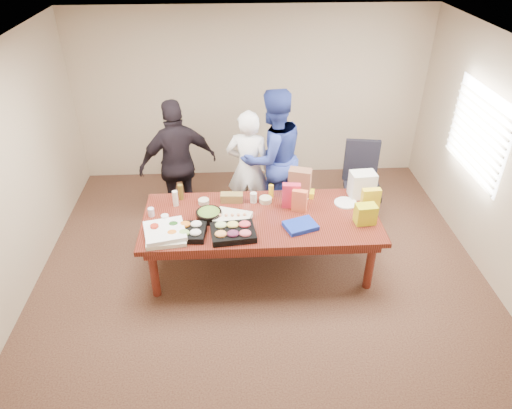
{
  "coord_description": "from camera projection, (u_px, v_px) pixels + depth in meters",
  "views": [
    {
      "loc": [
        -0.3,
        -4.57,
        3.87
      ],
      "look_at": [
        -0.05,
        0.1,
        0.86
      ],
      "focal_mm": 32.8,
      "sensor_mm": 36.0,
      "label": 1
    }
  ],
  "objects": [
    {
      "name": "banana_bunch",
      "position": [
        305.0,
        193.0,
        5.93
      ],
      "size": [
        0.26,
        0.19,
        0.08
      ],
      "primitive_type": "cube",
      "rotation": [
        0.0,
        0.0,
        -0.26
      ],
      "color": "yellow",
      "rests_on": "conference_table"
    },
    {
      "name": "window_panel",
      "position": [
        478.0,
        133.0,
        5.77
      ],
      "size": [
        0.03,
        1.4,
        1.1
      ],
      "primitive_type": "cube",
      "color": "white",
      "rests_on": "wall_right"
    },
    {
      "name": "window_blinds",
      "position": [
        475.0,
        133.0,
        5.76
      ],
      "size": [
        0.04,
        1.36,
        1.0
      ],
      "primitive_type": "cube",
      "color": "beige",
      "rests_on": "wall_right"
    },
    {
      "name": "floor",
      "position": [
        261.0,
        266.0,
        5.96
      ],
      "size": [
        5.5,
        5.0,
        0.02
      ],
      "primitive_type": "cube",
      "color": "#47301E",
      "rests_on": "ground"
    },
    {
      "name": "dip_bowl_b",
      "position": [
        204.0,
        201.0,
        5.78
      ],
      "size": [
        0.16,
        0.16,
        0.05
      ],
      "primitive_type": "cylinder",
      "rotation": [
        0.0,
        0.0,
        -0.16
      ],
      "color": "beige",
      "rests_on": "conference_table"
    },
    {
      "name": "ranch_bottle",
      "position": [
        175.0,
        198.0,
        5.71
      ],
      "size": [
        0.07,
        0.07,
        0.2
      ],
      "primitive_type": "cylinder",
      "rotation": [
        0.0,
        0.0,
        0.11
      ],
      "color": "silver",
      "rests_on": "conference_table"
    },
    {
      "name": "veggie_tray",
      "position": [
        185.0,
        232.0,
        5.23
      ],
      "size": [
        0.49,
        0.4,
        0.07
      ],
      "primitive_type": "cube",
      "rotation": [
        0.0,
        0.0,
        -0.08
      ],
      "color": "black",
      "rests_on": "conference_table"
    },
    {
      "name": "plate_b",
      "position": [
        301.0,
        196.0,
        5.94
      ],
      "size": [
        0.24,
        0.24,
        0.01
      ],
      "primitive_type": "cylinder",
      "rotation": [
        0.0,
        0.0,
        0.1
      ],
      "color": "white",
      "rests_on": "conference_table"
    },
    {
      "name": "dressing_bottle",
      "position": [
        181.0,
        192.0,
        5.83
      ],
      "size": [
        0.08,
        0.08,
        0.2
      ],
      "primitive_type": "cylinder",
      "rotation": [
        0.0,
        0.0,
        0.31
      ],
      "color": "brown",
      "rests_on": "conference_table"
    },
    {
      "name": "person_left",
      "position": [
        178.0,
        164.0,
        6.34
      ],
      "size": [
        1.15,
        0.78,
        1.82
      ],
      "primitive_type": "imported",
      "rotation": [
        0.0,
        0.0,
        3.49
      ],
      "color": "black",
      "rests_on": "floor"
    },
    {
      "name": "bread_loaf",
      "position": [
        232.0,
        198.0,
        5.81
      ],
      "size": [
        0.28,
        0.14,
        0.11
      ],
      "primitive_type": "cube",
      "rotation": [
        0.0,
        0.0,
        -0.07
      ],
      "color": "olive",
      "rests_on": "conference_table"
    },
    {
      "name": "wall_right",
      "position": [
        501.0,
        166.0,
        5.34
      ],
      "size": [
        0.04,
        5.0,
        2.7
      ],
      "primitive_type": "cube",
      "color": "beige",
      "rests_on": "floor"
    },
    {
      "name": "chip_bag_blue",
      "position": [
        300.0,
        226.0,
        5.35
      ],
      "size": [
        0.42,
        0.37,
        0.05
      ],
      "primitive_type": "cube",
      "rotation": [
        0.0,
        0.0,
        0.34
      ],
      "color": "#132DA6",
      "rests_on": "conference_table"
    },
    {
      "name": "kraft_bag",
      "position": [
        300.0,
        182.0,
        5.88
      ],
      "size": [
        0.31,
        0.23,
        0.36
      ],
      "primitive_type": "cube",
      "rotation": [
        0.0,
        0.0,
        -0.3
      ],
      "color": "#8D5940",
      "rests_on": "conference_table"
    },
    {
      "name": "fruit_tray",
      "position": [
        233.0,
        233.0,
        5.22
      ],
      "size": [
        0.53,
        0.43,
        0.07
      ],
      "primitive_type": "cube",
      "rotation": [
        0.0,
        0.0,
        0.11
      ],
      "color": "black",
      "rests_on": "conference_table"
    },
    {
      "name": "pizza_box_lower",
      "position": [
        166.0,
        235.0,
        5.2
      ],
      "size": [
        0.49,
        0.49,
        0.05
      ],
      "primitive_type": "cube",
      "rotation": [
        0.0,
        0.0,
        0.11
      ],
      "color": "white",
      "rests_on": "conference_table"
    },
    {
      "name": "chip_bag_red",
      "position": [
        291.0,
        196.0,
        5.65
      ],
      "size": [
        0.22,
        0.11,
        0.32
      ],
      "primitive_type": "cube",
      "rotation": [
        0.0,
        0.0,
        -0.11
      ],
      "color": "#D02443",
      "rests_on": "conference_table"
    },
    {
      "name": "clear_cup_b",
      "position": [
        151.0,
        212.0,
        5.54
      ],
      "size": [
        0.09,
        0.09,
        0.1
      ],
      "primitive_type": "cylinder",
      "rotation": [
        0.0,
        0.0,
        0.22
      ],
      "color": "white",
      "rests_on": "conference_table"
    },
    {
      "name": "grocery_bag_white",
      "position": [
        362.0,
        184.0,
        5.86
      ],
      "size": [
        0.32,
        0.24,
        0.33
      ],
      "primitive_type": "cube",
      "rotation": [
        0.0,
        0.0,
        0.08
      ],
      "color": "white",
      "rests_on": "conference_table"
    },
    {
      "name": "mayo_jar",
      "position": [
        253.0,
        197.0,
        5.79
      ],
      "size": [
        0.09,
        0.09,
        0.13
      ],
      "primitive_type": "cylinder",
      "rotation": [
        0.0,
        0.0,
        -0.03
      ],
      "color": "silver",
      "rests_on": "conference_table"
    },
    {
      "name": "ceiling",
      "position": [
        262.0,
        48.0,
        4.48
      ],
      "size": [
        5.5,
        5.0,
        0.02
      ],
      "primitive_type": "cube",
      "color": "white",
      "rests_on": "wall_back"
    },
    {
      "name": "clear_cup_a",
      "position": [
        165.0,
        220.0,
        5.39
      ],
      "size": [
        0.09,
        0.09,
        0.12
      ],
      "primitive_type": "cylinder",
      "rotation": [
        0.0,
        0.0,
        0.06
      ],
      "color": "white",
      "rests_on": "conference_table"
    },
    {
      "name": "pizza_box_upper",
      "position": [
        165.0,
        231.0,
        5.18
      ],
      "size": [
        0.53,
        0.53,
        0.05
      ],
      "primitive_type": "cube",
      "rotation": [
        0.0,
        0.0,
        0.23
      ],
      "color": "white",
      "rests_on": "pizza_box_lower"
    },
    {
      "name": "chip_bag_orange",
      "position": [
        300.0,
        201.0,
        5.59
      ],
      "size": [
        0.2,
        0.14,
        0.28
      ],
      "primitive_type": "cube",
      "rotation": [
        0.0,
        0.0,
        -0.34
      ],
      "color": "#E06138",
      "rests_on": "conference_table"
    },
    {
      "name": "red_cup",
      "position": [
        155.0,
        230.0,
        5.22
      ],
      "size": [
        0.12,
        0.12,
        0.12
      ],
      "primitive_type": "cylinder",
      "rotation": [
        0.0,
        0.0,
        -0.31
      ],
      "color": "#A92615",
      "rests_on": "conference_table"
    },
    {
      "name": "wall_back",
      "position": [
        251.0,
        96.0,
        7.32
      ],
      "size": [
        5.5,
        0.04,
        2.7
      ],
      "primitive_type": "cube",
      "color": "beige",
      "rests_on": "floor"
    },
    {
      "name": "plate_a",
      "position": [
        345.0,
        203.0,
        5.79
      ],
      "size": [
        0.35,
        0.35,
        0.02
      ],
      "primitive_type": "cylinder",
      "rotation": [
        0.0,
        0.0,
        0.33
      ],
      "color": "white",
      "rests_on": "conference_table"
    },
    {
      "name": "person_right",
      "position": [
        273.0,
        158.0,
        6.37
      ],
      "size": [
        1.17,
        1.08,
        1.93
      ],
      "primitive_type": "imported",
      "rotation": [
        0.0,
        0.0,
        3.6
      ],
      "color": "#2B3E9D",
      "rests_on": "floor"
    },
    {
      "name": "chip_bag_yellow",
      "position": [
        370.0,
        201.0,
        5.53
      ],
      "size": [
        0.22,
        0.1,
        0.33
      ],
      "primitive_type": "cube",
      "rotation": [
        0.0,
        0.0,
        0.05
      ],
      "color": "yellow",
      "rests_on": "conference_table"
    },
    {
      "name": "mustard_bottle",
      "position": [
        271.0,
        191.0,
        5.88
      ],
      "size": [
        0.08,
        0.08,
        0.17
      ],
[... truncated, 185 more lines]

